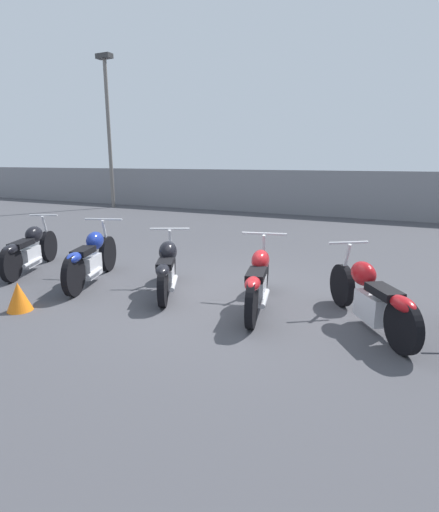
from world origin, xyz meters
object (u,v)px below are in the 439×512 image
light_pole_left (108,118)px  motorcycle_slot_2 (167,267)px  motorcycle_slot_4 (371,296)px  traffic_cone_far (19,297)px  motorcycle_slot_1 (91,258)px  motorcycle_slot_3 (258,280)px  motorcycle_slot_0 (30,249)px

light_pole_left → motorcycle_slot_2: (9.02, -9.22, -3.50)m
motorcycle_slot_4 → traffic_cone_far: motorcycle_slot_4 is taller
motorcycle_slot_1 → traffic_cone_far: size_ratio=4.93×
light_pole_left → motorcycle_slot_3: 14.51m
motorcycle_slot_3 → motorcycle_slot_4: bearing=-14.4°
light_pole_left → motorcycle_slot_2: size_ratio=3.66×
motorcycle_slot_3 → traffic_cone_far: (-3.04, -1.59, -0.22)m
motorcycle_slot_2 → motorcycle_slot_4: 3.11m
motorcycle_slot_3 → motorcycle_slot_4: (1.53, -0.01, -0.01)m
motorcycle_slot_1 → motorcycle_slot_3: bearing=-19.2°
motorcycle_slot_0 → motorcycle_slot_3: motorcycle_slot_0 is taller
motorcycle_slot_1 → motorcycle_slot_4: (4.60, 0.08, -0.03)m
motorcycle_slot_0 → light_pole_left: bearing=97.5°
motorcycle_slot_0 → motorcycle_slot_4: 6.21m
light_pole_left → motorcycle_slot_0: (5.92, -9.29, -3.49)m
motorcycle_slot_1 → motorcycle_slot_4: bearing=-20.0°
motorcycle_slot_0 → motorcycle_slot_3: 4.69m
motorcycle_slot_0 → motorcycle_slot_1: bearing=-27.3°
light_pole_left → motorcycle_slot_4: bearing=-37.4°
traffic_cone_far → motorcycle_slot_3: bearing=27.6°
motorcycle_slot_0 → motorcycle_slot_2: 3.10m
traffic_cone_far → motorcycle_slot_2: bearing=48.3°
motorcycle_slot_2 → traffic_cone_far: bearing=-159.1°
motorcycle_slot_3 → motorcycle_slot_4: 1.53m
motorcycle_slot_1 → traffic_cone_far: (0.03, -1.49, -0.24)m
motorcycle_slot_0 → traffic_cone_far: bearing=-68.4°
motorcycle_slot_3 → traffic_cone_far: motorcycle_slot_3 is taller
motorcycle_slot_4 → traffic_cone_far: 4.83m
motorcycle_slot_0 → traffic_cone_far: size_ratio=4.81×
motorcycle_slot_4 → traffic_cone_far: bearing=164.5°
light_pole_left → motorcycle_slot_1: (7.54, -9.36, -3.48)m
motorcycle_slot_2 → traffic_cone_far: 2.20m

